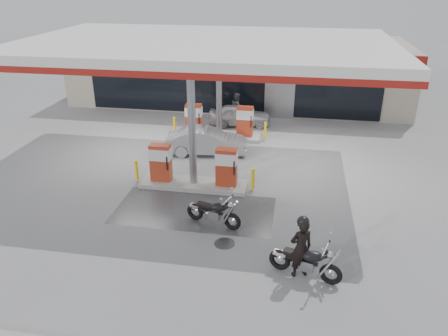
# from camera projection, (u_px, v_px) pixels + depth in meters

# --- Properties ---
(ground) EXTENTS (90.00, 90.00, 0.00)m
(ground) POSITION_uv_depth(u_px,v_px,m) (182.00, 209.00, 16.70)
(ground) COLOR gray
(ground) RESTS_ON ground
(wet_patch) EXTENTS (6.00, 3.00, 0.00)m
(wet_patch) POSITION_uv_depth(u_px,v_px,m) (195.00, 210.00, 16.63)
(wet_patch) COLOR #4C4C4F
(wet_patch) RESTS_ON ground
(drain_cover) EXTENTS (0.70, 0.70, 0.01)m
(drain_cover) POSITION_uv_depth(u_px,v_px,m) (224.00, 243.00, 14.60)
(drain_cover) COLOR #38383A
(drain_cover) RESTS_ON ground
(store_building) EXTENTS (22.00, 8.22, 4.00)m
(store_building) POSITION_uv_depth(u_px,v_px,m) (240.00, 70.00, 30.16)
(store_building) COLOR #B2A895
(store_building) RESTS_ON ground
(canopy) EXTENTS (16.00, 10.02, 5.51)m
(canopy) POSITION_uv_depth(u_px,v_px,m) (206.00, 47.00, 19.00)
(canopy) COLOR silver
(canopy) RESTS_ON ground
(pump_island_near) EXTENTS (5.14, 1.30, 1.78)m
(pump_island_near) POSITION_uv_depth(u_px,v_px,m) (193.00, 171.00, 18.20)
(pump_island_near) COLOR #9E9E99
(pump_island_near) RESTS_ON ground
(pump_island_far) EXTENTS (5.14, 1.30, 1.78)m
(pump_island_far) POSITION_uv_depth(u_px,v_px,m) (219.00, 125.00, 23.58)
(pump_island_far) COLOR #9E9E99
(pump_island_far) RESTS_ON ground
(main_motorcycle) EXTENTS (2.19, 1.06, 1.15)m
(main_motorcycle) POSITION_uv_depth(u_px,v_px,m) (306.00, 262.00, 12.83)
(main_motorcycle) COLOR black
(main_motorcycle) RESTS_ON ground
(biker_main) EXTENTS (0.82, 0.70, 1.90)m
(biker_main) POSITION_uv_depth(u_px,v_px,m) (301.00, 248.00, 12.73)
(biker_main) COLOR black
(biker_main) RESTS_ON ground
(parked_motorcycle) EXTENTS (2.11, 1.04, 1.11)m
(parked_motorcycle) POSITION_uv_depth(u_px,v_px,m) (214.00, 213.00, 15.49)
(parked_motorcycle) COLOR black
(parked_motorcycle) RESTS_ON ground
(sedan_white) EXTENTS (3.75, 1.90, 1.22)m
(sedan_white) POSITION_uv_depth(u_px,v_px,m) (240.00, 115.00, 25.47)
(sedan_white) COLOR silver
(sedan_white) RESTS_ON ground
(attendant) EXTENTS (0.90, 1.03, 1.78)m
(attendant) POSITION_uv_depth(u_px,v_px,m) (237.00, 107.00, 25.93)
(attendant) COLOR #4D4D52
(attendant) RESTS_ON ground
(hatchback_silver) EXTENTS (4.08, 1.86, 1.30)m
(hatchback_silver) POSITION_uv_depth(u_px,v_px,m) (207.00, 141.00, 21.48)
(hatchback_silver) COLOR gray
(hatchback_silver) RESTS_ON ground
(parked_car_left) EXTENTS (4.18, 2.44, 1.14)m
(parked_car_left) POSITION_uv_depth(u_px,v_px,m) (94.00, 91.00, 30.56)
(parked_car_left) COLOR navy
(parked_car_left) RESTS_ON ground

